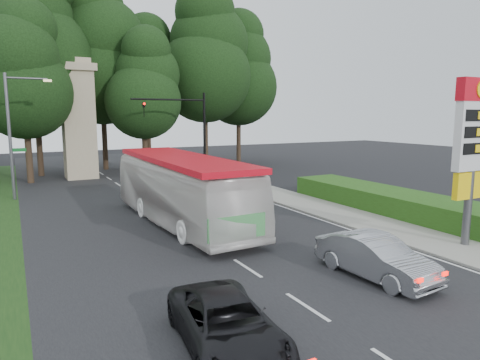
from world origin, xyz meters
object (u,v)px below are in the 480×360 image
transit_bus (181,190)px  sedan_silver (375,257)px  gas_station_pylon (473,139)px  streetlight_signs (13,130)px  traffic_signal_mast (189,124)px  suv_charcoal (227,324)px  monument (78,119)px

transit_bus → sedan_silver: 10.39m
transit_bus → gas_station_pylon: bearing=-47.8°
streetlight_signs → sedan_silver: bearing=-63.4°
traffic_signal_mast → suv_charcoal: (-8.65, -24.38, -4.06)m
gas_station_pylon → suv_charcoal: 12.98m
transit_bus → traffic_signal_mast: bearing=64.4°
gas_station_pylon → sedan_silver: size_ratio=1.57×
streetlight_signs → monument: (4.99, 7.99, 0.67)m
monument → suv_charcoal: bearing=-91.8°
streetlight_signs → suv_charcoal: 23.07m
traffic_signal_mast → gas_station_pylon: bearing=-80.9°
gas_station_pylon → streetlight_signs: (-16.19, 20.01, -0.01)m
monument → sedan_silver: size_ratio=2.30×
traffic_signal_mast → suv_charcoal: traffic_signal_mast is taller
transit_bus → sedan_silver: bearing=-74.5°
gas_station_pylon → streetlight_signs: 25.74m
gas_station_pylon → sedan_silver: gas_station_pylon is taller
monument → sedan_silver: monument is taller
gas_station_pylon → streetlight_signs: bearing=129.0°
sedan_silver → suv_charcoal: (-6.35, -1.65, -0.11)m
gas_station_pylon → transit_bus: 13.11m
monument → transit_bus: monument is taller
streetlight_signs → monument: bearing=58.0°
traffic_signal_mast → transit_bus: traffic_signal_mast is taller
streetlight_signs → gas_station_pylon: bearing=-51.0°
gas_station_pylon → monument: size_ratio=0.68×
monument → streetlight_signs: bearing=-122.0°
traffic_signal_mast → monument: size_ratio=0.72×
traffic_signal_mast → suv_charcoal: 26.18m
streetlight_signs → monument: 9.44m
sedan_silver → monument: bearing=96.8°
monument → suv_charcoal: (-0.97, -30.38, -4.49)m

